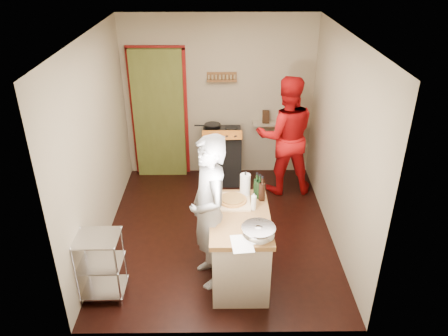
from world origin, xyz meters
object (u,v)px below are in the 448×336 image
at_px(stove, 222,155).
at_px(person_stripe, 209,213).
at_px(person_red, 285,136).
at_px(wire_shelving, 100,264).
at_px(island, 240,244).

height_order(stove, person_stripe, person_stripe).
height_order(person_stripe, person_red, person_red).
distance_m(wire_shelving, person_stripe, 1.29).
height_order(stove, island, island).
xyz_separation_m(stove, person_red, (0.95, -0.31, 0.47)).
bearing_deg(person_stripe, person_red, 132.93).
xyz_separation_m(person_stripe, person_red, (1.11, 2.04, 0.01)).
relative_size(wire_shelving, person_stripe, 0.44).
relative_size(stove, person_red, 0.55).
relative_size(island, person_stripe, 0.68).
distance_m(stove, person_stripe, 2.40).
bearing_deg(wire_shelving, person_red, 45.41).
bearing_deg(person_stripe, stove, 157.59).
distance_m(stove, island, 2.33).
relative_size(wire_shelving, person_red, 0.44).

